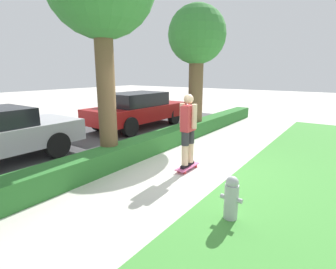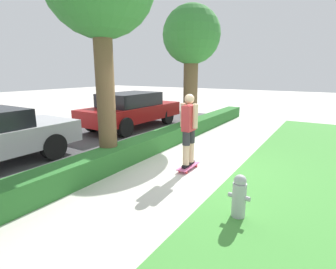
{
  "view_description": "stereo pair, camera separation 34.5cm",
  "coord_description": "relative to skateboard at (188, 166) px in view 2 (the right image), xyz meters",
  "views": [
    {
      "loc": [
        -5.15,
        -3.0,
        2.26
      ],
      "look_at": [
        -0.03,
        0.6,
        0.77
      ],
      "focal_mm": 28.0,
      "sensor_mm": 36.0,
      "label": 1
    },
    {
      "loc": [
        -5.34,
        -2.71,
        2.26
      ],
      "look_at": [
        -0.03,
        0.6,
        0.77
      ],
      "focal_mm": 28.0,
      "sensor_mm": 36.0,
      "label": 2
    }
  ],
  "objects": [
    {
      "name": "street_asphalt",
      "position": [
        0.09,
        4.2,
        -0.07
      ],
      "size": [
        16.32,
        5.0,
        0.01
      ],
      "color": "#474749",
      "rests_on": "ground_plane"
    },
    {
      "name": "hedge_row",
      "position": [
        0.09,
        1.6,
        0.18
      ],
      "size": [
        16.32,
        0.6,
        0.5
      ],
      "color": "#2D702D",
      "rests_on": "ground_plane"
    },
    {
      "name": "skateboard",
      "position": [
        0.0,
        0.0,
        0.0
      ],
      "size": [
        0.75,
        0.24,
        0.09
      ],
      "color": "#DB5B93",
      "rests_on": "ground_plane"
    },
    {
      "name": "skater_person",
      "position": [
        0.0,
        0.0,
        0.92
      ],
      "size": [
        0.5,
        0.44,
        1.7
      ],
      "color": "black",
      "rests_on": "skateboard"
    },
    {
      "name": "ground_plane",
      "position": [
        0.09,
        -0.0,
        -0.07
      ],
      "size": [
        60.0,
        60.0,
        0.0
      ],
      "primitive_type": "plane",
      "color": "beige"
    },
    {
      "name": "parked_car_middle",
      "position": [
        3.07,
        4.23,
        0.7
      ],
      "size": [
        4.64,
        1.93,
        1.45
      ],
      "rotation": [
        0.0,
        0.0,
        -0.03
      ],
      "color": "maroon",
      "rests_on": "ground_plane"
    },
    {
      "name": "fire_hydrant",
      "position": [
        -1.44,
        -1.66,
        0.28
      ],
      "size": [
        0.22,
        0.35,
        0.71
      ],
      "color": "#ADADB2",
      "rests_on": "ground_plane"
    },
    {
      "name": "tree_far",
      "position": [
        3.34,
        1.69,
        3.28
      ],
      "size": [
        2.01,
        2.01,
        4.54
      ],
      "color": "brown",
      "rests_on": "ground_plane"
    },
    {
      "name": "grass_lawn_strip",
      "position": [
        0.09,
        -3.0,
        -0.07
      ],
      "size": [
        16.32,
        4.0,
        0.01
      ],
      "color": "#47933D",
      "rests_on": "ground_plane"
    }
  ]
}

